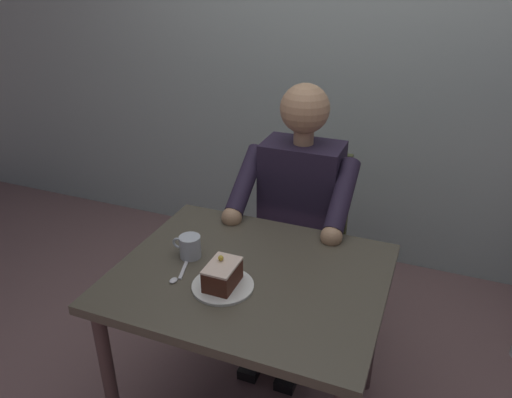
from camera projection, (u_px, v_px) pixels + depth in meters
cafe_rear_panel at (353, 11)px, 2.68m from camera, size 6.40×0.12×3.00m
dining_table at (250, 293)px, 1.81m from camera, size 0.97×0.80×0.74m
chair at (304, 233)px, 2.47m from camera, size 0.42×0.42×0.92m
seated_person at (295, 218)px, 2.25m from camera, size 0.53×0.58×1.29m
dessert_plate at (223, 286)px, 1.69m from camera, size 0.22×0.22×0.01m
cake_slice at (222, 275)px, 1.67m from camera, size 0.10×0.14×0.10m
coffee_cup at (190, 246)px, 1.85m from camera, size 0.12×0.08×0.09m
dessert_spoon at (178, 276)px, 1.75m from camera, size 0.04×0.14×0.01m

